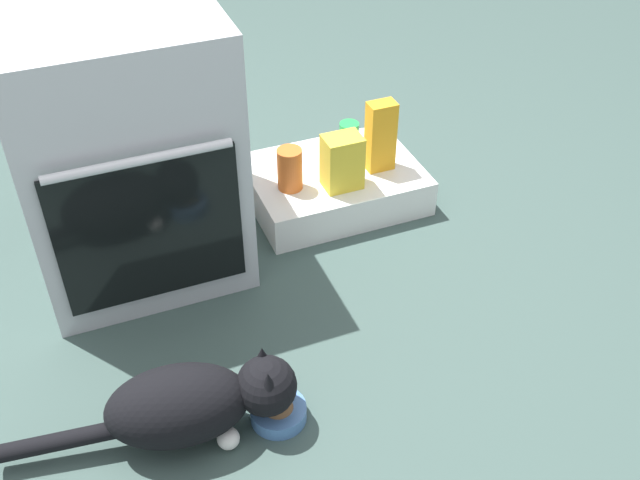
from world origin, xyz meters
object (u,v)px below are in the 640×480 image
(snack_bag, at_px, (342,162))
(cat, at_px, (193,403))
(pantry_cabinet, at_px, (334,184))
(oven, at_px, (125,147))
(sauce_jar, at_px, (290,169))
(juice_carton, at_px, (380,136))
(soda_can, at_px, (349,139))
(food_bowl, at_px, (278,411))

(snack_bag, bearing_deg, cat, -134.63)
(pantry_cabinet, bearing_deg, cat, -131.34)
(cat, height_order, snack_bag, snack_bag)
(oven, height_order, sauce_jar, oven)
(snack_bag, bearing_deg, oven, 175.98)
(snack_bag, bearing_deg, juice_carton, 18.41)
(oven, bearing_deg, snack_bag, -4.02)
(snack_bag, bearing_deg, sauce_jar, 161.78)
(sauce_jar, relative_size, snack_bag, 0.78)
(cat, xyz_separation_m, soda_can, (0.76, 0.83, 0.07))
(oven, relative_size, food_bowl, 5.66)
(juice_carton, distance_m, soda_can, 0.14)
(food_bowl, distance_m, soda_can, 1.04)
(cat, relative_size, soda_can, 5.90)
(snack_bag, bearing_deg, pantry_cabinet, 81.89)
(food_bowl, distance_m, juice_carton, 1.00)
(cat, distance_m, juice_carton, 1.10)
(food_bowl, height_order, cat, cat)
(pantry_cabinet, distance_m, sauce_jar, 0.22)
(soda_can, bearing_deg, oven, -170.91)
(pantry_cabinet, bearing_deg, sauce_jar, -165.01)
(sauce_jar, xyz_separation_m, snack_bag, (0.16, -0.05, 0.02))
(pantry_cabinet, bearing_deg, soda_can, 39.13)
(oven, bearing_deg, pantry_cabinet, 4.56)
(pantry_cabinet, distance_m, juice_carton, 0.24)
(soda_can, bearing_deg, juice_carton, -61.15)
(oven, xyz_separation_m, cat, (-0.02, -0.72, -0.28))
(juice_carton, height_order, soda_can, juice_carton)
(food_bowl, bearing_deg, oven, 103.47)
(cat, distance_m, snack_bag, 0.95)
(food_bowl, relative_size, juice_carton, 0.58)
(food_bowl, distance_m, snack_bag, 0.86)
(cat, distance_m, sauce_jar, 0.89)
(oven, height_order, food_bowl, oven)
(juice_carton, distance_m, sauce_jar, 0.32)
(juice_carton, xyz_separation_m, snack_bag, (-0.16, -0.05, -0.03))
(cat, height_order, juice_carton, juice_carton)
(pantry_cabinet, xyz_separation_m, sauce_jar, (-0.17, -0.05, 0.13))
(juice_carton, bearing_deg, cat, -138.55)
(oven, height_order, pantry_cabinet, oven)
(oven, relative_size, cat, 1.11)
(juice_carton, relative_size, sauce_jar, 1.71)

